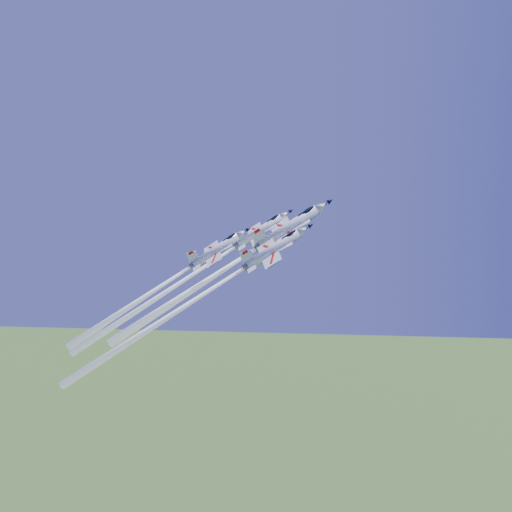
# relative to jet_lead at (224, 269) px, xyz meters

# --- Properties ---
(jet_lead) EXTENTS (42.14, 16.62, 36.89)m
(jet_lead) POSITION_rel_jet_lead_xyz_m (0.00, 0.00, 0.00)
(jet_lead) COLOR white
(jet_left) EXTENTS (43.47, 18.96, 39.27)m
(jet_left) POSITION_rel_jet_lead_xyz_m (-9.60, 5.35, -3.44)
(jet_left) COLOR white
(jet_right) EXTENTS (43.92, 18.86, 39.49)m
(jet_right) POSITION_rel_jet_lead_xyz_m (-5.62, -8.84, -5.23)
(jet_right) COLOR white
(jet_slot) EXTENTS (33.99, 13.63, 29.91)m
(jet_slot) POSITION_rel_jet_lead_xyz_m (-12.18, -4.44, -2.71)
(jet_slot) COLOR white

